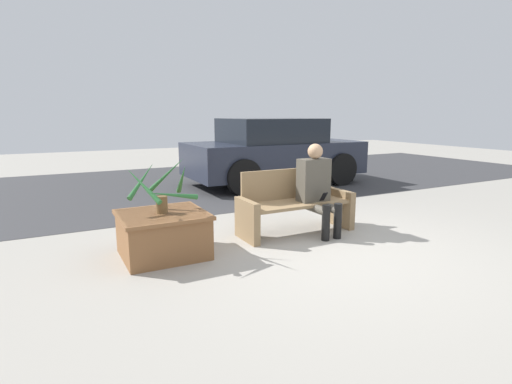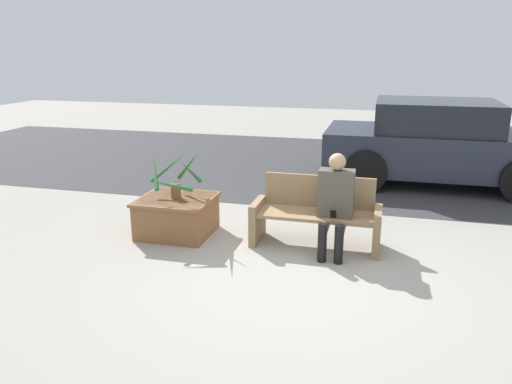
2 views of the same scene
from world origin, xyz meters
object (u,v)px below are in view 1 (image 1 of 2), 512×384
planter_box (163,233)px  person_seated (317,186)px  potted_plant (161,188)px  bench (294,204)px  parked_car (273,152)px

planter_box → person_seated: bearing=-2.1°
person_seated → potted_plant: 2.05m
bench → planter_box: size_ratio=1.66×
bench → parked_car: parked_car is taller
person_seated → bench: bearing=143.1°
bench → potted_plant: potted_plant is taller
bench → person_seated: bearing=-36.9°
bench → planter_box: 1.82m
planter_box → potted_plant: potted_plant is taller
parked_car → planter_box: bearing=-134.6°
person_seated → potted_plant: size_ratio=1.63×
planter_box → parked_car: parked_car is taller
person_seated → potted_plant: bearing=178.2°
potted_plant → parked_car: size_ratio=0.19×
bench → planter_box: bench is taller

